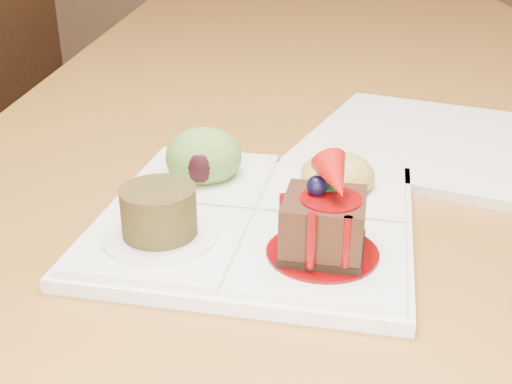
{
  "coord_description": "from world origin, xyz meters",
  "views": [
    {
      "loc": [
        -0.1,
        -1.03,
        1.03
      ],
      "look_at": [
        -0.13,
        -0.51,
        0.79
      ],
      "focal_mm": 45.0,
      "sensor_mm": 36.0,
      "label": 1
    }
  ],
  "objects_px": {
    "sampler_plate": "(255,203)",
    "second_plate": "(438,143)",
    "chair_left": "(46,118)",
    "dining_table": "(346,120)"
  },
  "relations": [
    {
      "from": "sampler_plate",
      "to": "second_plate",
      "type": "distance_m",
      "value": 0.29
    },
    {
      "from": "sampler_plate",
      "to": "second_plate",
      "type": "bearing_deg",
      "value": 53.05
    },
    {
      "from": "chair_left",
      "to": "second_plate",
      "type": "relative_size",
      "value": 3.34
    },
    {
      "from": "second_plate",
      "to": "sampler_plate",
      "type": "bearing_deg",
      "value": -135.78
    },
    {
      "from": "sampler_plate",
      "to": "chair_left",
      "type": "bearing_deg",
      "value": 130.08
    },
    {
      "from": "chair_left",
      "to": "second_plate",
      "type": "height_order",
      "value": "chair_left"
    },
    {
      "from": "dining_table",
      "to": "second_plate",
      "type": "xyz_separation_m",
      "value": [
        0.08,
        -0.3,
        0.07
      ]
    },
    {
      "from": "dining_table",
      "to": "chair_left",
      "type": "xyz_separation_m",
      "value": [
        -0.66,
        0.36,
        -0.13
      ]
    },
    {
      "from": "chair_left",
      "to": "sampler_plate",
      "type": "bearing_deg",
      "value": 45.65
    },
    {
      "from": "sampler_plate",
      "to": "second_plate",
      "type": "height_order",
      "value": "sampler_plate"
    }
  ]
}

